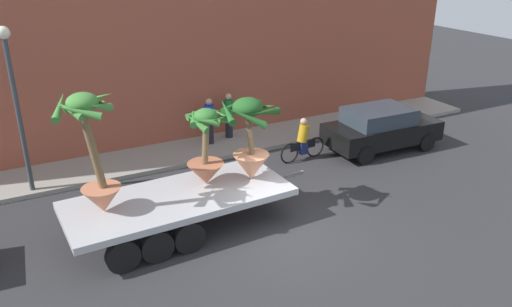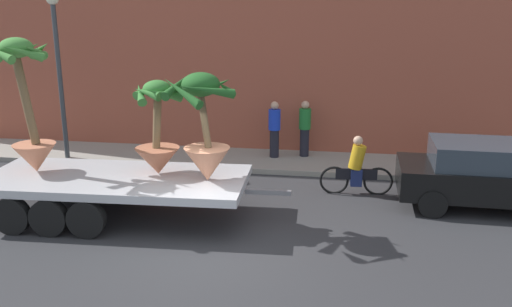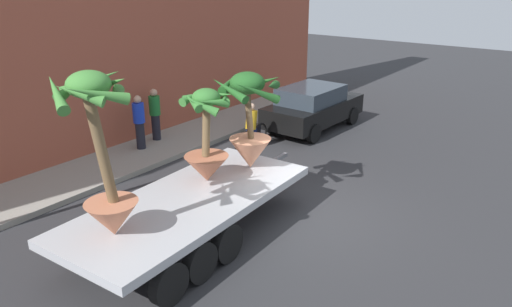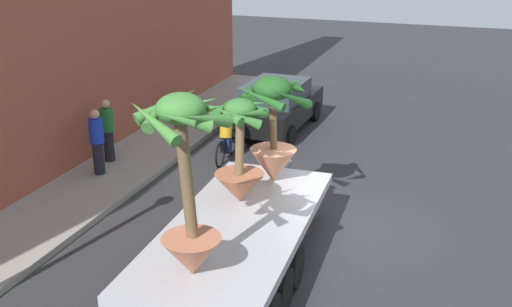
# 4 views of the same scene
# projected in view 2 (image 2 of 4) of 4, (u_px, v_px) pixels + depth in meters

# --- Properties ---
(ground_plane) EXTENTS (60.00, 60.00, 0.00)m
(ground_plane) POSITION_uv_depth(u_px,v_px,m) (210.00, 250.00, 10.67)
(ground_plane) COLOR #2D2D30
(sidewalk) EXTENTS (24.00, 2.20, 0.15)m
(sidewalk) POSITION_uv_depth(u_px,v_px,m) (257.00, 161.00, 16.45)
(sidewalk) COLOR gray
(sidewalk) RESTS_ON ground
(flatbed_trailer) EXTENTS (6.86, 2.67, 0.98)m
(flatbed_trailer) POSITION_uv_depth(u_px,v_px,m) (106.00, 184.00, 12.15)
(flatbed_trailer) COLOR #B7BABF
(flatbed_trailer) RESTS_ON ground
(potted_palm_rear) EXTENTS (1.21, 1.26, 2.11)m
(potted_palm_rear) POSITION_uv_depth(u_px,v_px,m) (158.00, 135.00, 11.98)
(potted_palm_rear) COLOR #B26647
(potted_palm_rear) RESTS_ON flatbed_trailer
(potted_palm_middle) EXTENTS (1.52, 1.50, 3.00)m
(potted_palm_middle) POSITION_uv_depth(u_px,v_px,m) (27.00, 110.00, 12.01)
(potted_palm_middle) COLOR #C17251
(potted_palm_middle) RESTS_ON flatbed_trailer
(potted_palm_front) EXTENTS (1.60, 1.54, 2.33)m
(potted_palm_front) POSITION_uv_depth(u_px,v_px,m) (204.00, 130.00, 11.45)
(potted_palm_front) COLOR tan
(potted_palm_front) RESTS_ON flatbed_trailer
(cyclist) EXTENTS (1.84, 0.37, 1.54)m
(cyclist) POSITION_uv_depth(u_px,v_px,m) (357.00, 169.00, 13.65)
(cyclist) COLOR black
(cyclist) RESTS_ON ground
(parked_car) EXTENTS (4.22, 2.04, 1.58)m
(parked_car) POSITION_uv_depth(u_px,v_px,m) (488.00, 174.00, 12.68)
(parked_car) COLOR black
(parked_car) RESTS_ON ground
(pedestrian_near_gate) EXTENTS (0.36, 0.36, 1.71)m
(pedestrian_near_gate) POSITION_uv_depth(u_px,v_px,m) (305.00, 127.00, 16.45)
(pedestrian_near_gate) COLOR black
(pedestrian_near_gate) RESTS_ON sidewalk
(pedestrian_far_left) EXTENTS (0.36, 0.36, 1.71)m
(pedestrian_far_left) POSITION_uv_depth(u_px,v_px,m) (274.00, 128.00, 16.34)
(pedestrian_far_left) COLOR black
(pedestrian_far_left) RESTS_ON sidewalk
(street_lamp) EXTENTS (0.36, 0.36, 4.83)m
(street_lamp) POSITION_uv_depth(u_px,v_px,m) (58.00, 55.00, 15.70)
(street_lamp) COLOR #383D42
(street_lamp) RESTS_ON sidewalk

